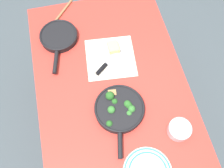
{
  "coord_description": "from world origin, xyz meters",
  "views": [
    {
      "loc": [
        0.58,
        -0.13,
        1.99
      ],
      "look_at": [
        0.0,
        0.0,
        0.75
      ],
      "focal_mm": 40.0,
      "sensor_mm": 36.0,
      "label": 1
    }
  ],
  "objects_px": {
    "grater_knife": "(106,64)",
    "prep_bowl_steel": "(179,130)",
    "skillet_eggs": "(59,37)",
    "wooden_spoon": "(56,20)",
    "cheese_block": "(113,47)",
    "skillet_broccoli": "(119,109)"
  },
  "relations": [
    {
      "from": "grater_knife",
      "to": "prep_bowl_steel",
      "type": "bearing_deg",
      "value": -98.52
    },
    {
      "from": "skillet_eggs",
      "to": "wooden_spoon",
      "type": "height_order",
      "value": "skillet_eggs"
    },
    {
      "from": "grater_knife",
      "to": "prep_bowl_steel",
      "type": "relative_size",
      "value": 1.72
    },
    {
      "from": "skillet_broccoli",
      "to": "cheese_block",
      "type": "relative_size",
      "value": 4.97
    },
    {
      "from": "skillet_eggs",
      "to": "cheese_block",
      "type": "bearing_deg",
      "value": 77.74
    },
    {
      "from": "prep_bowl_steel",
      "to": "skillet_eggs",
      "type": "bearing_deg",
      "value": -143.6
    },
    {
      "from": "skillet_broccoli",
      "to": "grater_knife",
      "type": "height_order",
      "value": "skillet_broccoli"
    },
    {
      "from": "grater_knife",
      "to": "cheese_block",
      "type": "bearing_deg",
      "value": 16.5
    },
    {
      "from": "grater_knife",
      "to": "prep_bowl_steel",
      "type": "distance_m",
      "value": 0.54
    },
    {
      "from": "cheese_block",
      "to": "prep_bowl_steel",
      "type": "bearing_deg",
      "value": 20.81
    },
    {
      "from": "prep_bowl_steel",
      "to": "grater_knife",
      "type": "bearing_deg",
      "value": -148.84
    },
    {
      "from": "prep_bowl_steel",
      "to": "skillet_broccoli",
      "type": "bearing_deg",
      "value": -122.8
    },
    {
      "from": "wooden_spoon",
      "to": "grater_knife",
      "type": "distance_m",
      "value": 0.46
    },
    {
      "from": "skillet_broccoli",
      "to": "skillet_eggs",
      "type": "bearing_deg",
      "value": -142.25
    },
    {
      "from": "skillet_eggs",
      "to": "grater_knife",
      "type": "distance_m",
      "value": 0.34
    },
    {
      "from": "skillet_eggs",
      "to": "cheese_block",
      "type": "xyz_separation_m",
      "value": [
        0.14,
        0.31,
        -0.0
      ]
    },
    {
      "from": "skillet_eggs",
      "to": "wooden_spoon",
      "type": "bearing_deg",
      "value": -166.47
    },
    {
      "from": "skillet_broccoli",
      "to": "cheese_block",
      "type": "height_order",
      "value": "skillet_broccoli"
    },
    {
      "from": "wooden_spoon",
      "to": "cheese_block",
      "type": "relative_size",
      "value": 4.12
    },
    {
      "from": "skillet_broccoli",
      "to": "wooden_spoon",
      "type": "height_order",
      "value": "skillet_broccoli"
    },
    {
      "from": "cheese_block",
      "to": "prep_bowl_steel",
      "type": "height_order",
      "value": "prep_bowl_steel"
    },
    {
      "from": "skillet_broccoli",
      "to": "cheese_block",
      "type": "distance_m",
      "value": 0.39
    }
  ]
}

